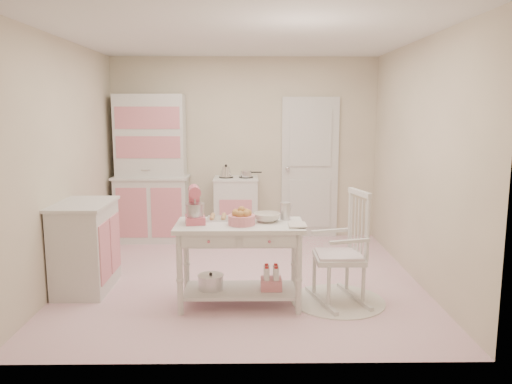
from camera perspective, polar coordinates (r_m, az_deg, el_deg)
room_shell at (r=5.34m, az=-1.54°, el=7.14°), size 3.84×3.84×2.62m
door at (r=7.31m, az=6.17°, el=2.75°), size 0.82×0.05×2.04m
hutch at (r=7.18m, az=-11.92°, el=2.64°), size 1.06×0.50×2.08m
stove at (r=7.09m, az=-2.27°, el=-1.99°), size 0.62×0.57×0.92m
base_cabinet at (r=5.48m, az=-18.91°, el=-5.89°), size 0.54×0.84×0.92m
lace_rug at (r=5.07m, az=9.31°, el=-12.16°), size 0.92×0.92×0.01m
rocking_chair at (r=4.89m, az=9.48°, el=-6.23°), size 0.66×0.82×1.10m
work_table at (r=4.80m, az=-1.86°, el=-8.26°), size 1.20×0.60×0.80m
stand_mixer at (r=4.71m, az=-7.00°, el=-1.53°), size 0.24×0.31×0.34m
cookie_tray at (r=4.88m, az=-3.60°, el=-3.04°), size 0.34×0.24×0.02m
bread_basket at (r=4.64m, az=-1.65°, el=-3.20°), size 0.25×0.25×0.09m
mixing_bowl at (r=4.77m, az=1.26°, el=-2.92°), size 0.26×0.26×0.08m
metal_pitcher at (r=4.85m, az=3.36°, el=-2.19°), size 0.10×0.10×0.17m
recipe_book at (r=4.59m, az=3.72°, el=-3.80°), size 0.16×0.22×0.02m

